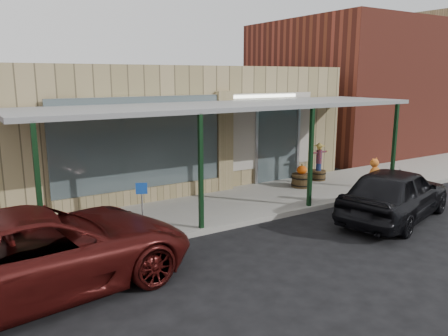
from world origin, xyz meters
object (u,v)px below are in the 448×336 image
barrel_scarecrow (319,167)px  handicap_sign (142,202)px  barrel_pumpkin (301,179)px  car_maroon (40,251)px  parked_sedan (395,193)px

barrel_scarecrow → handicap_sign: size_ratio=1.07×
barrel_scarecrow → barrel_pumpkin: barrel_scarecrow is taller
barrel_pumpkin → car_maroon: car_maroon is taller
parked_sedan → car_maroon: 8.98m
handicap_sign → car_maroon: car_maroon is taller
barrel_pumpkin → handicap_sign: size_ratio=0.61×
barrel_scarecrow → handicap_sign: barrel_scarecrow is taller
parked_sedan → car_maroon: car_maroon is taller
handicap_sign → parked_sedan: (6.47, -2.09, -0.24)m
barrel_pumpkin → handicap_sign: (-6.37, -1.56, 0.55)m
barrel_scarecrow → barrel_pumpkin: bearing=-151.3°
handicap_sign → barrel_scarecrow: bearing=39.0°
barrel_scarecrow → barrel_pumpkin: 1.30m
barrel_pumpkin → car_maroon: size_ratio=0.14×
barrel_scarecrow → handicap_sign: 7.84m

